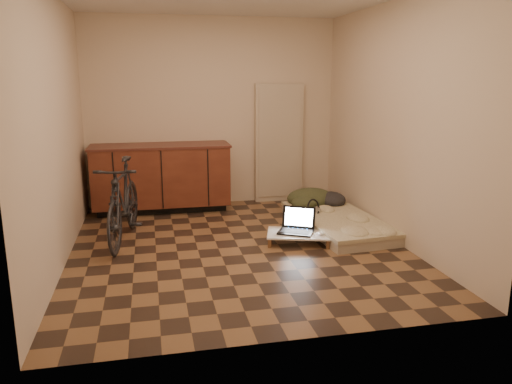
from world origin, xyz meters
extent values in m
cube|color=brown|center=(0.00, 0.00, 0.00)|extent=(3.50, 4.00, 0.00)
cube|color=beige|center=(0.00, 2.00, 1.30)|extent=(3.50, 0.00, 2.60)
cube|color=beige|center=(0.00, -2.00, 1.30)|extent=(3.50, 0.00, 2.60)
cube|color=beige|center=(-1.75, 0.00, 1.30)|extent=(0.00, 4.00, 2.60)
cube|color=beige|center=(1.75, 0.00, 1.30)|extent=(0.00, 4.00, 2.60)
cube|color=black|center=(-0.75, 1.74, 0.05)|extent=(1.70, 0.48, 0.10)
cube|color=#4F2116|center=(-0.75, 1.70, 0.49)|extent=(1.80, 0.60, 0.78)
cube|color=#51261D|center=(-0.75, 1.70, 0.90)|extent=(1.84, 0.62, 0.03)
cube|color=#C5B59B|center=(0.95, 1.94, 0.85)|extent=(0.70, 0.10, 1.70)
imported|color=black|center=(-1.20, 0.46, 0.51)|extent=(0.70, 1.62, 1.01)
cube|color=#B2A58E|center=(1.30, 0.43, 0.05)|extent=(0.95, 1.78, 0.11)
cube|color=beige|center=(1.30, 0.43, 0.13)|extent=(0.97, 1.80, 0.04)
cube|color=brown|center=(0.33, -0.09, 0.05)|extent=(0.05, 0.05, 0.09)
cube|color=brown|center=(0.43, 0.28, 0.05)|extent=(0.05, 0.05, 0.09)
cube|color=brown|center=(0.93, -0.26, 0.05)|extent=(0.05, 0.05, 0.09)
cube|color=brown|center=(1.03, 0.11, 0.05)|extent=(0.05, 0.05, 0.09)
cube|color=white|center=(0.68, 0.01, 0.10)|extent=(0.78, 0.61, 0.02)
cube|color=black|center=(0.65, 0.01, 0.12)|extent=(0.45, 0.41, 0.02)
cube|color=black|center=(0.73, 0.16, 0.25)|extent=(0.36, 0.24, 0.24)
cube|color=white|center=(0.73, 0.16, 0.25)|extent=(0.30, 0.20, 0.19)
ellipsoid|color=white|center=(0.89, -0.12, 0.13)|extent=(0.07, 0.10, 0.03)
camera|label=1|loc=(-0.89, -5.04, 1.81)|focal=35.00mm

